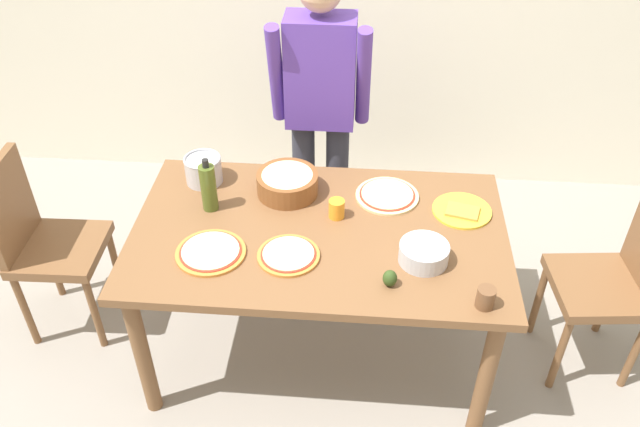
{
  "coord_description": "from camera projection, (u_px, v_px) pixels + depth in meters",
  "views": [
    {
      "loc": [
        0.18,
        -2.13,
        2.53
      ],
      "look_at": [
        0.0,
        0.05,
        0.81
      ],
      "focal_mm": 36.52,
      "sensor_mm": 36.0,
      "label": 1
    }
  ],
  "objects": [
    {
      "name": "mixing_bowl_steel",
      "position": [
        424.0,
        253.0,
        2.59
      ],
      "size": [
        0.2,
        0.2,
        0.08
      ],
      "color": "#B7B7BC",
      "rests_on": "dining_table"
    },
    {
      "name": "dining_table",
      "position": [
        319.0,
        246.0,
        2.83
      ],
      "size": [
        1.6,
        0.96,
        0.76
      ],
      "color": "brown",
      "rests_on": "ground"
    },
    {
      "name": "pizza_raw_on_board",
      "position": [
        387.0,
        195.0,
        2.95
      ],
      "size": [
        0.29,
        0.29,
        0.02
      ],
      "color": "beige",
      "rests_on": "dining_table"
    },
    {
      "name": "steel_pot",
      "position": [
        203.0,
        169.0,
        3.02
      ],
      "size": [
        0.17,
        0.17,
        0.13
      ],
      "color": "#B7B7BC",
      "rests_on": "dining_table"
    },
    {
      "name": "person_cook",
      "position": [
        320.0,
        106.0,
        3.26
      ],
      "size": [
        0.49,
        0.25,
        1.62
      ],
      "color": "#2D2D38",
      "rests_on": "ground"
    },
    {
      "name": "plate_with_slice",
      "position": [
        462.0,
        211.0,
        2.86
      ],
      "size": [
        0.26,
        0.26,
        0.02
      ],
      "color": "gold",
      "rests_on": "dining_table"
    },
    {
      "name": "cup_small_brown",
      "position": [
        486.0,
        298.0,
        2.4
      ],
      "size": [
        0.07,
        0.07,
        0.08
      ],
      "primitive_type": "cylinder",
      "color": "brown",
      "rests_on": "dining_table"
    },
    {
      "name": "chair_wooden_left",
      "position": [
        42.0,
        238.0,
        3.07
      ],
      "size": [
        0.41,
        0.41,
        0.95
      ],
      "color": "brown",
      "rests_on": "ground"
    },
    {
      "name": "popcorn_bowl",
      "position": [
        287.0,
        181.0,
        2.95
      ],
      "size": [
        0.28,
        0.28,
        0.11
      ],
      "color": "brown",
      "rests_on": "dining_table"
    },
    {
      "name": "pizza_second_cooked",
      "position": [
        211.0,
        252.0,
        2.65
      ],
      "size": [
        0.29,
        0.29,
        0.02
      ],
      "color": "#C67A33",
      "rests_on": "dining_table"
    },
    {
      "name": "ground",
      "position": [
        319.0,
        347.0,
        3.24
      ],
      "size": [
        8.0,
        8.0,
        0.0
      ],
      "primitive_type": "plane",
      "color": "gray"
    },
    {
      "name": "cup_orange",
      "position": [
        337.0,
        209.0,
        2.82
      ],
      "size": [
        0.07,
        0.07,
        0.08
      ],
      "primitive_type": "cylinder",
      "color": "orange",
      "rests_on": "dining_table"
    },
    {
      "name": "pizza_cooked_on_tray",
      "position": [
        288.0,
        255.0,
        2.63
      ],
      "size": [
        0.26,
        0.26,
        0.02
      ],
      "color": "#C67A33",
      "rests_on": "dining_table"
    },
    {
      "name": "chair_wooden_right",
      "position": [
        618.0,
        276.0,
        2.86
      ],
      "size": [
        0.44,
        0.44,
        0.95
      ],
      "color": "brown",
      "rests_on": "ground"
    },
    {
      "name": "olive_oil_bottle",
      "position": [
        208.0,
        187.0,
        2.82
      ],
      "size": [
        0.07,
        0.07,
        0.26
      ],
      "color": "#47561E",
      "rests_on": "dining_table"
    },
    {
      "name": "avocado",
      "position": [
        390.0,
        278.0,
        2.49
      ],
      "size": [
        0.06,
        0.06,
        0.07
      ],
      "primitive_type": "ellipsoid",
      "color": "#2D4219",
      "rests_on": "dining_table"
    }
  ]
}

